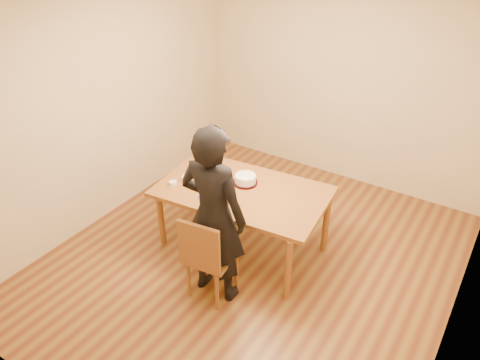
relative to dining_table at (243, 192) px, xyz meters
The scene contains 16 objects.
room_shell 0.68m from the dining_table, 35.98° to the left, with size 4.00×4.50×2.70m.
dining_table is the anchor object (origin of this frame).
dining_chair 0.84m from the dining_table, 79.05° to the right, with size 0.40×0.40×0.04m, color brown.
cake_plate 0.14m from the dining_table, 109.51° to the left, with size 0.27×0.27×0.02m, color red.
cake 0.16m from the dining_table, 109.51° to the left, with size 0.23×0.23×0.07m, color white.
frosting_dome 0.19m from the dining_table, 109.51° to the left, with size 0.23×0.23×0.03m, color white.
frosting_tub 0.37m from the dining_table, 123.03° to the right, with size 0.10×0.10×0.09m, color white.
frosting_lid 0.43m from the dining_table, 128.43° to the right, with size 0.11×0.11×0.01m, color #1B24B3.
frosting_dollop 0.43m from the dining_table, 128.43° to the right, with size 0.04×0.04×0.02m, color white.
ramekin_green 0.76m from the dining_table, 154.99° to the right, with size 0.08×0.08×0.04m, color white.
ramekin_yellow 0.66m from the dining_table, 164.69° to the right, with size 0.09×0.09×0.04m, color white.
ramekin_multi 0.66m from the dining_table, 168.13° to the right, with size 0.09×0.09×0.04m, color white.
candy_box_pink 0.67m from the dining_table, 157.03° to the left, with size 0.12×0.06×0.02m, color #EA3780.
candy_box_green 0.68m from the dining_table, 156.88° to the left, with size 0.13×0.07×0.02m, color #25961B.
spatula 0.55m from the dining_table, 100.01° to the right, with size 0.16×0.02×0.01m, color black.
person 0.77m from the dining_table, 78.39° to the right, with size 0.67×0.44×1.83m, color black.
Camera 1 is at (2.02, -3.35, 3.43)m, focal length 35.00 mm.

